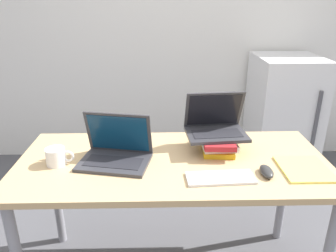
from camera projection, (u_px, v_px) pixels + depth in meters
wall_back at (166, 11)px, 2.81m from camera, size 8.00×0.05×2.70m
desk at (173, 174)px, 1.64m from camera, size 1.52×0.69×0.73m
laptop_left at (116, 152)px, 1.58m from camera, size 0.37×0.29×0.24m
book_stack at (218, 143)px, 1.69m from camera, size 0.18×0.26×0.08m
laptop_on_books at (215, 126)px, 1.68m from camera, size 0.32×0.24×0.22m
wireless_keyboard at (220, 178)px, 1.44m from camera, size 0.30×0.13×0.01m
mouse at (267, 171)px, 1.47m from camera, size 0.06×0.11×0.03m
notepad at (304, 169)px, 1.51m from camera, size 0.22×0.24×0.01m
mug at (56, 157)px, 1.55m from camera, size 0.13×0.09×0.08m
mini_fridge at (282, 116)px, 2.83m from camera, size 0.52×0.59×1.01m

